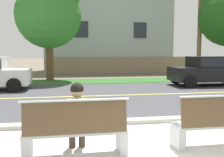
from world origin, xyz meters
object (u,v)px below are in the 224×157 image
Objects in this scene: bench_left at (76,131)px; bench_right at (220,124)px; car_black_far at (211,69)px; shade_tree_far_left at (50,10)px; seated_person_olive at (77,115)px.

bench_left and bench_right have the same top height.
bench_left is at bearing -131.52° from car_black_far.
bench_left is 0.26× the size of shade_tree_far_left.
bench_right is 13.22m from shade_tree_far_left.
bench_right is 1.37× the size of seated_person_olive.
seated_person_olive is at bearing 176.25° from bench_right.
shade_tree_far_left is at bearing 107.02° from bench_right.
car_black_far reaches higher than seated_person_olive.
shade_tree_far_left is (-1.13, 11.93, 3.61)m from seated_person_olive.
bench_left is 1.37× the size of seated_person_olive.
car_black_far is at bearing 60.14° from bench_right.
shade_tree_far_left reaches higher than bench_left.
bench_right is at bearing 0.00° from bench_left.
seated_person_olive is 12.52m from shade_tree_far_left.
car_black_far is at bearing 48.48° from bench_left.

